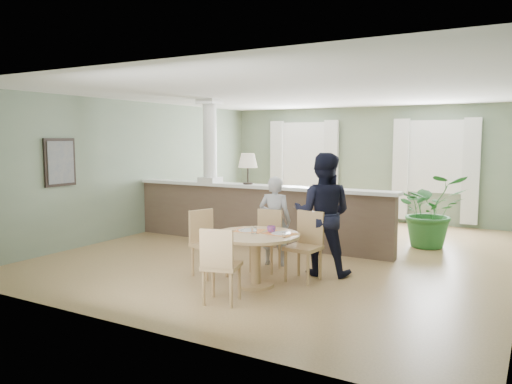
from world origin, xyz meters
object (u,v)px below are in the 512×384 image
Objects in this scene: houseplant at (431,211)px; chair_far_boy at (267,237)px; chair_near at (220,262)px; sofa at (293,214)px; dining_table at (256,244)px; man_person at (323,214)px; chair_far_man at (306,242)px; child_person at (275,221)px; chair_side at (206,240)px.

houseplant is 3.37m from chair_far_boy.
sofa is at bearing -90.83° from chair_near.
sofa is 3.68m from dining_table.
chair_far_man is at bearing 65.06° from man_person.
sofa is at bearing -82.70° from child_person.
child_person is at bearing 105.26° from dining_table.
child_person reaches higher than sofa.
child_person is (-0.03, 0.31, 0.20)m from chair_far_boy.
child_person is (-0.30, 1.97, 0.18)m from chair_near.
chair_far_man is (1.59, -2.89, 0.10)m from sofa.
man_person reaches higher than sofa.
houseplant reaches higher than chair_near.
sofa is 4.51m from chair_near.
child_person is 0.87m from man_person.
chair_far_boy is (-1.81, -2.84, -0.17)m from houseplant.
chair_side reaches higher than chair_far_boy.
sofa is 3.42m from chair_side.
sofa is at bearing 108.09° from dining_table.
houseplant is at bearing 75.75° from chair_far_man.
child_person is (0.84, -2.39, 0.27)m from sofa.
chair_far_boy is at bearing -88.95° from sofa.
sofa is 3.14× the size of chair_near.
houseplant is (2.68, 0.13, 0.24)m from sofa.
dining_table is 1.16m from man_person.
chair_far_boy is at bearing 83.51° from child_person.
chair_side is at bearing -124.21° from houseplant.
chair_far_man is at bearing -21.88° from chair_far_boy.
chair_far_man reaches higher than chair_side.
man_person is at bearing 6.24° from chair_far_boy.
child_person is at bearing -96.84° from chair_near.
dining_table is at bearing -78.04° from chair_far_boy.
child_person is (-0.75, 0.50, 0.17)m from chair_far_man.
chair_far_boy is (-0.27, 0.79, -0.07)m from dining_table.
chair_near is (-0.45, -1.47, -0.02)m from chair_far_man.
chair_near is at bearing -87.67° from chair_far_boy.
chair_far_man is (0.72, -0.19, 0.03)m from chair_far_boy.
houseplant is 4.75m from chair_near.
sofa is at bearing 23.41° from chair_side.
sofa is 2.55m from child_person.
houseplant is 1.40× the size of chair_far_man.
chair_near is at bearing -101.62° from chair_far_man.
dining_table is at bearing -76.47° from chair_side.
houseplant is at bearing 67.05° from dining_table.
chair_side is 1.18m from child_person.
houseplant is at bearing -138.06° from child_person.
chair_far_man reaches higher than dining_table.
chair_near is (0.27, -1.66, 0.01)m from chair_far_boy.
child_person is at bearing -20.25° from man_person.
chair_side is at bearing 20.40° from man_person.
man_person is at bearing -110.67° from houseplant.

